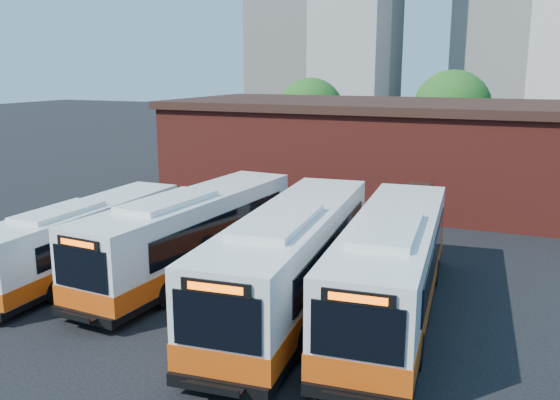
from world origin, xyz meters
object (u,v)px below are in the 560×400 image
at_px(bus_east, 392,270).
at_px(transit_worker, 233,354).
at_px(bus_west, 85,241).
at_px(bus_midwest, 193,236).
at_px(bus_mideast, 292,262).

distance_m(bus_east, transit_worker, 7.01).
height_order(bus_west, bus_east, bus_east).
distance_m(bus_midwest, bus_east, 8.67).
relative_size(bus_mideast, transit_worker, 7.87).
bearing_deg(bus_west, bus_midwest, 22.25).
bearing_deg(bus_mideast, bus_east, 7.04).
distance_m(bus_midwest, transit_worker, 9.35).
relative_size(bus_west, bus_midwest, 0.86).
bearing_deg(bus_mideast, bus_midwest, 155.91).
distance_m(bus_west, bus_midwest, 4.54).
xyz_separation_m(bus_mideast, bus_east, (3.42, 0.74, -0.05)).
bearing_deg(transit_worker, bus_west, 58.19).
bearing_deg(bus_midwest, transit_worker, -48.21).
relative_size(bus_mideast, bus_east, 1.03).
bearing_deg(bus_west, bus_east, 2.56).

